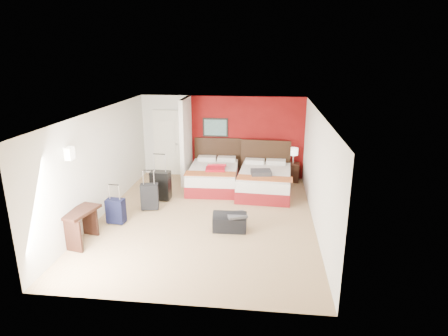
# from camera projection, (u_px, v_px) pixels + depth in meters

# --- Properties ---
(ground) EXTENTS (6.50, 6.50, 0.00)m
(ground) POSITION_uv_depth(u_px,v_px,m) (206.00, 218.00, 9.00)
(ground) COLOR tan
(ground) RESTS_ON ground
(room_walls) EXTENTS (5.02, 6.52, 2.50)m
(room_walls) POSITION_uv_depth(u_px,v_px,m) (162.00, 150.00, 10.13)
(room_walls) COLOR silver
(room_walls) RESTS_ON ground
(red_accent_panel) EXTENTS (3.50, 0.04, 2.50)m
(red_accent_panel) POSITION_uv_depth(u_px,v_px,m) (246.00, 138.00, 11.61)
(red_accent_panel) COLOR maroon
(red_accent_panel) RESTS_ON ground
(partition_wall) EXTENTS (0.12, 1.20, 2.50)m
(partition_wall) POSITION_uv_depth(u_px,v_px,m) (186.00, 141.00, 11.22)
(partition_wall) COLOR silver
(partition_wall) RESTS_ON ground
(entry_door) EXTENTS (0.82, 0.06, 2.05)m
(entry_door) POSITION_uv_depth(u_px,v_px,m) (167.00, 143.00, 11.92)
(entry_door) COLOR silver
(entry_door) RESTS_ON ground
(bed_left) EXTENTS (1.44, 2.00, 0.59)m
(bed_left) POSITION_uv_depth(u_px,v_px,m) (213.00, 178.00, 10.94)
(bed_left) COLOR white
(bed_left) RESTS_ON ground
(bed_right) EXTENTS (1.52, 2.09, 0.60)m
(bed_right) POSITION_uv_depth(u_px,v_px,m) (265.00, 182.00, 10.53)
(bed_right) COLOR silver
(bed_right) RESTS_ON ground
(red_suitcase_open) EXTENTS (0.59, 0.77, 0.09)m
(red_suitcase_open) POSITION_uv_depth(u_px,v_px,m) (216.00, 167.00, 10.73)
(red_suitcase_open) COLOR #A40E1C
(red_suitcase_open) RESTS_ON bed_left
(jacket_bundle) EXTENTS (0.59, 0.50, 0.13)m
(jacket_bundle) POSITION_uv_depth(u_px,v_px,m) (261.00, 173.00, 10.14)
(jacket_bundle) COLOR #37383C
(jacket_bundle) RESTS_ON bed_right
(nightstand) EXTENTS (0.43, 0.43, 0.56)m
(nightstand) POSITION_uv_depth(u_px,v_px,m) (292.00, 172.00, 11.47)
(nightstand) COLOR black
(nightstand) RESTS_ON ground
(table_lamp) EXTENTS (0.31, 0.31, 0.47)m
(table_lamp) POSITION_uv_depth(u_px,v_px,m) (293.00, 156.00, 11.32)
(table_lamp) COLOR silver
(table_lamp) RESTS_ON nightstand
(suitcase_black) EXTENTS (0.51, 0.34, 0.75)m
(suitcase_black) POSITION_uv_depth(u_px,v_px,m) (161.00, 186.00, 9.98)
(suitcase_black) COLOR black
(suitcase_black) RESTS_ON ground
(suitcase_charcoal) EXTENTS (0.47, 0.35, 0.63)m
(suitcase_charcoal) POSITION_uv_depth(u_px,v_px,m) (150.00, 197.00, 9.38)
(suitcase_charcoal) COLOR black
(suitcase_charcoal) RESTS_ON ground
(suitcase_navy) EXTENTS (0.42, 0.28, 0.56)m
(suitcase_navy) POSITION_uv_depth(u_px,v_px,m) (116.00, 212.00, 8.63)
(suitcase_navy) COLOR black
(suitcase_navy) RESTS_ON ground
(duffel_bag) EXTENTS (0.74, 0.41, 0.37)m
(duffel_bag) POSITION_uv_depth(u_px,v_px,m) (230.00, 223.00, 8.31)
(duffel_bag) COLOR black
(duffel_bag) RESTS_ON ground
(jacket_draped) EXTENTS (0.51, 0.47, 0.05)m
(jacket_draped) POSITION_uv_depth(u_px,v_px,m) (237.00, 215.00, 8.18)
(jacket_draped) COLOR #3C3D42
(jacket_draped) RESTS_ON duffel_bag
(desk) EXTENTS (0.60, 0.93, 0.72)m
(desk) POSITION_uv_depth(u_px,v_px,m) (82.00, 227.00, 7.72)
(desk) COLOR black
(desk) RESTS_ON ground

